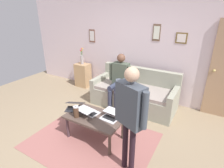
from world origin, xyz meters
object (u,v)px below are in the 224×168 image
(laptop_center, at_px, (110,116))
(side_shelf, at_px, (83,75))
(laptop_left, at_px, (89,111))
(person_seated, at_px, (119,78))
(person_standing, at_px, (130,110))
(french_press, at_px, (76,112))
(laptop_right, at_px, (75,107))
(couch, at_px, (134,94))
(coffee_table, at_px, (95,119))
(flower_vase, at_px, (82,58))

(laptop_center, height_order, side_shelf, side_shelf)
(laptop_left, height_order, person_seated, person_seated)
(person_standing, bearing_deg, french_press, -8.81)
(laptop_center, distance_m, person_seated, 1.28)
(french_press, relative_size, person_seated, 0.18)
(laptop_center, xyz_separation_m, laptop_right, (0.73, 0.07, 0.00))
(person_seated, bearing_deg, french_press, 87.09)
(french_press, distance_m, side_shelf, 2.48)
(couch, bearing_deg, side_shelf, -10.21)
(french_press, distance_m, person_seated, 1.45)
(laptop_center, xyz_separation_m, side_shelf, (2.00, -1.73, -0.15))
(couch, bearing_deg, coffee_table, 85.50)
(person_standing, relative_size, person_seated, 1.24)
(laptop_right, height_order, person_seated, person_seated)
(french_press, bearing_deg, laptop_left, -123.46)
(coffee_table, xyz_separation_m, side_shelf, (1.73, -1.83, -0.05))
(laptop_center, distance_m, side_shelf, 2.65)
(coffee_table, relative_size, person_seated, 0.79)
(coffee_table, relative_size, side_shelf, 1.45)
(french_press, xyz_separation_m, person_standing, (-1.09, 0.17, 0.45))
(laptop_right, xyz_separation_m, side_shelf, (1.27, -1.80, -0.15))
(coffee_table, distance_m, flower_vase, 2.56)
(laptop_left, distance_m, french_press, 0.23)
(laptop_left, bearing_deg, french_press, 56.54)
(laptop_center, relative_size, side_shelf, 0.46)
(laptop_right, height_order, flower_vase, flower_vase)
(person_seated, bearing_deg, coffee_table, 98.53)
(couch, relative_size, french_press, 8.35)
(flower_vase, bearing_deg, laptop_center, 139.09)
(laptop_center, distance_m, person_standing, 0.87)
(laptop_left, bearing_deg, person_seated, -87.70)
(laptop_left, relative_size, flower_vase, 0.80)
(flower_vase, bearing_deg, person_standing, 139.70)
(person_standing, xyz_separation_m, person_seated, (1.01, -1.60, -0.28))
(laptop_center, xyz_separation_m, person_seated, (0.46, -1.17, 0.23))
(side_shelf, height_order, flower_vase, flower_vase)
(coffee_table, xyz_separation_m, laptop_left, (0.14, -0.02, 0.10))
(coffee_table, xyz_separation_m, french_press, (0.26, 0.17, 0.16))
(side_shelf, bearing_deg, person_seated, 160.04)
(laptop_right, relative_size, french_press, 1.76)
(laptop_right, distance_m, side_shelf, 2.21)
(couch, bearing_deg, flower_vase, -10.26)
(coffee_table, bearing_deg, french_press, 32.78)
(coffee_table, height_order, laptop_right, laptop_right)
(side_shelf, distance_m, person_standing, 3.41)
(laptop_right, bearing_deg, french_press, 136.05)
(coffee_table, xyz_separation_m, laptop_center, (-0.27, -0.09, 0.10))
(laptop_center, bearing_deg, flower_vase, -40.91)
(couch, height_order, laptop_right, couch)
(french_press, relative_size, side_shelf, 0.34)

